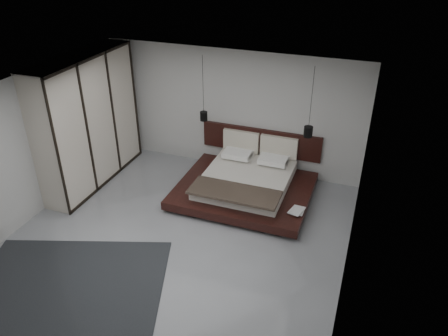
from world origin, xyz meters
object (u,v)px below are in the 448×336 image
at_px(lattice_screen, 107,107).
at_px(pendant_left, 204,116).
at_px(pendant_right, 308,131).
at_px(rug, 69,284).
at_px(wardrobe, 88,121).
at_px(bed, 246,182).

relative_size(lattice_screen, pendant_left, 1.82).
bearing_deg(pendant_right, rug, -126.67).
bearing_deg(pendant_left, wardrobe, -156.54).
xyz_separation_m(bed, rug, (-1.87, -3.61, -0.28)).
xyz_separation_m(pendant_right, rug, (-3.01, -4.04, -1.46)).
bearing_deg(rug, lattice_screen, 113.39).
distance_m(pendant_right, rug, 5.25).
height_order(bed, wardrobe, wardrobe).
distance_m(pendant_left, pendant_right, 2.27).
height_order(lattice_screen, rug, lattice_screen).
bearing_deg(rug, bed, 62.55).
xyz_separation_m(pendant_left, pendant_right, (2.27, 0.00, -0.01)).
height_order(bed, pendant_left, pendant_left).
bearing_deg(rug, pendant_left, 79.65).
relative_size(pendant_left, rug, 0.47).
height_order(pendant_left, wardrobe, wardrobe).
relative_size(lattice_screen, rug, 0.85).
bearing_deg(lattice_screen, wardrobe, -77.10).
relative_size(bed, rug, 0.90).
distance_m(wardrobe, rug, 3.70).
bearing_deg(wardrobe, pendant_left, 23.46).
bearing_deg(pendant_right, pendant_left, -180.00).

